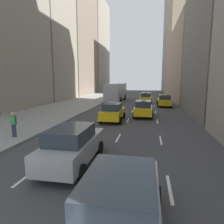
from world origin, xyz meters
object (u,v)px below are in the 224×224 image
at_px(city_bus, 116,91).
at_px(pedestrian_mid_block, 13,123).
at_px(taxi_second, 143,108).
at_px(sedan_black_near, 121,206).
at_px(sedan_silver_behind, 73,145).
at_px(taxi_third, 164,101).
at_px(taxi_fourth, 113,112).
at_px(taxi_lead, 146,98).

bearing_deg(city_bus, pedestrian_mid_block, -95.44).
height_order(taxi_second, pedestrian_mid_block, taxi_second).
distance_m(sedan_black_near, sedan_silver_behind, 4.89).
relative_size(sedan_silver_behind, city_bus, 0.41).
distance_m(city_bus, pedestrian_mid_block, 26.34).
relative_size(taxi_second, taxi_third, 1.00).
height_order(taxi_third, taxi_fourth, same).
height_order(taxi_second, taxi_fourth, same).
xyz_separation_m(taxi_fourth, sedan_black_near, (2.80, -14.17, 0.02)).
bearing_deg(city_bus, sedan_silver_behind, -84.51).
bearing_deg(taxi_third, pedestrian_mid_block, -119.77).
height_order(taxi_lead, sedan_black_near, taxi_lead).
bearing_deg(taxi_second, sedan_silver_behind, -102.13).
xyz_separation_m(sedan_black_near, city_bus, (-5.61, 33.28, 0.89)).
relative_size(taxi_lead, pedestrian_mid_block, 2.67).
bearing_deg(taxi_third, taxi_fourth, -115.07).
bearing_deg(pedestrian_mid_block, taxi_lead, 71.04).
bearing_deg(city_bus, sedan_black_near, -80.43).
bearing_deg(taxi_third, sedan_silver_behind, -104.20).
height_order(taxi_third, city_bus, city_bus).
bearing_deg(taxi_fourth, sedan_black_near, -78.82).
bearing_deg(city_bus, taxi_lead, -24.91).
relative_size(taxi_third, sedan_silver_behind, 0.93).
xyz_separation_m(taxi_lead, city_bus, (-5.61, 2.61, 0.91)).
bearing_deg(city_bus, taxi_fourth, -81.63).
bearing_deg(pedestrian_mid_block, taxi_fourth, 53.23).
bearing_deg(sedan_black_near, taxi_second, 90.00).
relative_size(taxi_second, city_bus, 0.38).
bearing_deg(taxi_second, city_bus, 109.07).
xyz_separation_m(taxi_second, pedestrian_mid_block, (-8.11, -9.98, 0.19)).
relative_size(taxi_lead, city_bus, 0.38).
height_order(taxi_lead, pedestrian_mid_block, taxi_lead).
distance_m(taxi_lead, taxi_third, 5.33).
distance_m(taxi_second, sedan_silver_behind, 13.33).
bearing_deg(sedan_silver_behind, sedan_black_near, -55.10).
distance_m(sedan_black_near, city_bus, 33.76).
bearing_deg(pedestrian_mid_block, taxi_third, 60.23).
distance_m(taxi_second, taxi_fourth, 4.01).
xyz_separation_m(taxi_second, taxi_fourth, (-2.80, -2.88, 0.00)).
bearing_deg(sedan_black_near, sedan_silver_behind, 124.90).
bearing_deg(sedan_silver_behind, pedestrian_mid_block, 150.12).
relative_size(taxi_fourth, city_bus, 0.38).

